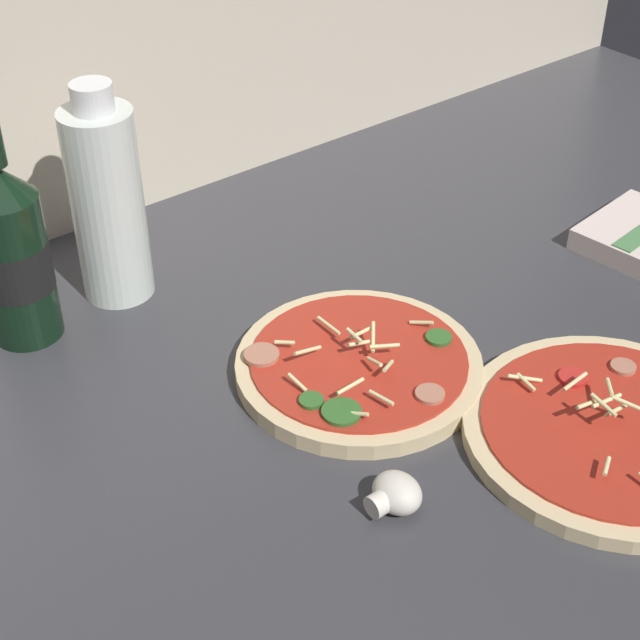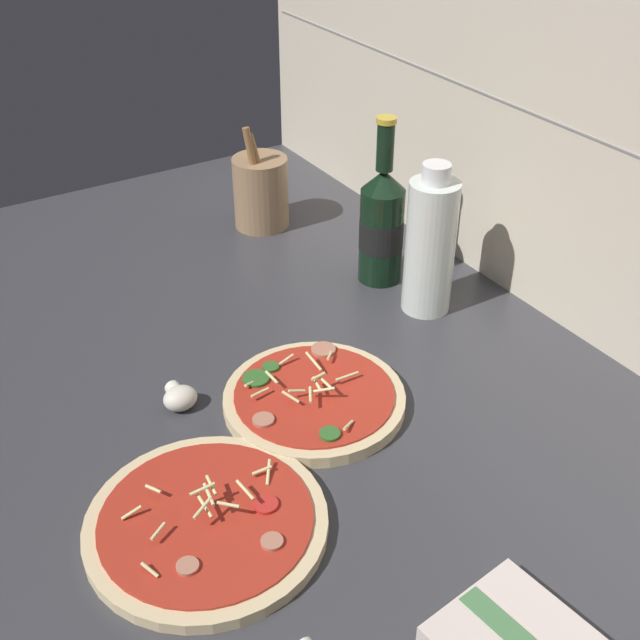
{
  "view_description": "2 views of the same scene",
  "coord_description": "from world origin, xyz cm",
  "px_view_note": "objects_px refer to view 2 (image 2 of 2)",
  "views": [
    {
      "loc": [
        -48.53,
        -46.03,
        59.48
      ],
      "look_at": [
        -7.65,
        5.82,
        10.89
      ],
      "focal_mm": 55.0,
      "sensor_mm": 36.0,
      "label": 1
    },
    {
      "loc": [
        62.48,
        -33.56,
        66.47
      ],
      "look_at": [
        -8.53,
        10.34,
        10.44
      ],
      "focal_mm": 45.0,
      "sensor_mm": 36.0,
      "label": 2
    }
  ],
  "objects_px": {
    "utensil_crock": "(261,192)",
    "beer_bottle": "(382,224)",
    "pizza_far": "(314,398)",
    "pizza_near": "(207,523)",
    "oil_bottle": "(430,245)",
    "mushroom_right": "(180,397)"
  },
  "relations": [
    {
      "from": "pizza_near",
      "to": "pizza_far",
      "type": "bearing_deg",
      "value": 119.63
    },
    {
      "from": "pizza_near",
      "to": "oil_bottle",
      "type": "relative_size",
      "value": 1.12
    },
    {
      "from": "utensil_crock",
      "to": "beer_bottle",
      "type": "bearing_deg",
      "value": 15.25
    },
    {
      "from": "pizza_near",
      "to": "pizza_far",
      "type": "distance_m",
      "value": 0.23
    },
    {
      "from": "pizza_near",
      "to": "mushroom_right",
      "type": "distance_m",
      "value": 0.2
    },
    {
      "from": "pizza_near",
      "to": "oil_bottle",
      "type": "bearing_deg",
      "value": 115.6
    },
    {
      "from": "beer_bottle",
      "to": "pizza_far",
      "type": "bearing_deg",
      "value": -49.76
    },
    {
      "from": "beer_bottle",
      "to": "utensil_crock",
      "type": "distance_m",
      "value": 0.27
    },
    {
      "from": "pizza_near",
      "to": "pizza_far",
      "type": "xyz_separation_m",
      "value": [
        -0.11,
        0.2,
        0.0
      ]
    },
    {
      "from": "oil_bottle",
      "to": "utensil_crock",
      "type": "distance_m",
      "value": 0.37
    },
    {
      "from": "pizza_far",
      "to": "mushroom_right",
      "type": "distance_m",
      "value": 0.16
    },
    {
      "from": "pizza_far",
      "to": "utensil_crock",
      "type": "distance_m",
      "value": 0.5
    },
    {
      "from": "pizza_near",
      "to": "beer_bottle",
      "type": "distance_m",
      "value": 0.55
    },
    {
      "from": "pizza_far",
      "to": "beer_bottle",
      "type": "bearing_deg",
      "value": 130.24
    },
    {
      "from": "beer_bottle",
      "to": "pizza_near",
      "type": "bearing_deg",
      "value": -54.14
    },
    {
      "from": "pizza_far",
      "to": "beer_bottle",
      "type": "height_order",
      "value": "beer_bottle"
    },
    {
      "from": "pizza_far",
      "to": "mushroom_right",
      "type": "relative_size",
      "value": 5.06
    },
    {
      "from": "pizza_near",
      "to": "beer_bottle",
      "type": "xyz_separation_m",
      "value": [
        -0.32,
        0.44,
        0.08
      ]
    },
    {
      "from": "oil_bottle",
      "to": "pizza_far",
      "type": "bearing_deg",
      "value": -67.71
    },
    {
      "from": "pizza_far",
      "to": "oil_bottle",
      "type": "bearing_deg",
      "value": 112.29
    },
    {
      "from": "pizza_far",
      "to": "beer_bottle",
      "type": "relative_size",
      "value": 0.87
    },
    {
      "from": "pizza_near",
      "to": "oil_bottle",
      "type": "height_order",
      "value": "oil_bottle"
    }
  ]
}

